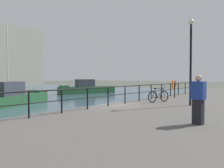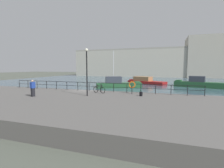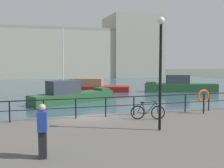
{
  "view_description": "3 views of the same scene",
  "coord_description": "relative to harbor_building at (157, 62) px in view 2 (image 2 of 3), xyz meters",
  "views": [
    {
      "loc": [
        -10.67,
        -8.96,
        2.72
      ],
      "look_at": [
        2.13,
        1.19,
        2.21
      ],
      "focal_mm": 37.52,
      "sensor_mm": 36.0,
      "label": 1
    },
    {
      "loc": [
        10.19,
        -19.59,
        4.0
      ],
      "look_at": [
        2.43,
        4.04,
        1.55
      ],
      "focal_mm": 26.55,
      "sensor_mm": 36.0,
      "label": 2
    },
    {
      "loc": [
        -2.95,
        -14.91,
        4.07
      ],
      "look_at": [
        2.07,
        1.77,
        2.65
      ],
      "focal_mm": 44.03,
      "sensor_mm": 36.0,
      "label": 3
    }
  ],
  "objects": [
    {
      "name": "ground_plane",
      "position": [
        -6.15,
        -57.37,
        -6.43
      ],
      "size": [
        240.0,
        240.0,
        0.0
      ],
      "primitive_type": "plane",
      "color": "#4C5147"
    },
    {
      "name": "water_basin",
      "position": [
        -6.15,
        -27.17,
        -6.43
      ],
      "size": [
        80.0,
        60.0,
        0.01
      ],
      "primitive_type": "cube",
      "color": "#385160",
      "rests_on": "ground_plane"
    },
    {
      "name": "quay_promenade",
      "position": [
        -6.15,
        -63.87,
        -5.89
      ],
      "size": [
        56.0,
        13.0,
        1.09
      ],
      "primitive_type": "cube",
      "color": "#565451",
      "rests_on": "ground_plane"
    },
    {
      "name": "harbor_building",
      "position": [
        0.0,
        0.0,
        0.0
      ],
      "size": [
        62.74,
        13.51,
        16.4
      ],
      "color": "#B2AD9E",
      "rests_on": "ground_plane"
    },
    {
      "name": "moored_white_yacht",
      "position": [
        -0.97,
        -35.38,
        -5.74
      ],
      "size": [
        9.84,
        6.25,
        1.79
      ],
      "rotation": [
        0.0,
        0.0,
        2.74
      ],
      "color": "maroon",
      "rests_on": "water_basin"
    },
    {
      "name": "moored_green_narrowboat",
      "position": [
        10.33,
        -39.53,
        -5.64
      ],
      "size": [
        9.72,
        4.7,
        2.29
      ],
      "rotation": [
        0.0,
        0.0,
        2.85
      ],
      "color": "#23512D",
      "rests_on": "water_basin"
    },
    {
      "name": "moored_red_daysailer",
      "position": [
        -5.2,
        -45.13,
        -5.63
      ],
      "size": [
        9.01,
        5.79,
        7.35
      ],
      "rotation": [
        0.0,
        0.0,
        0.45
      ],
      "color": "#23512D",
      "rests_on": "water_basin"
    },
    {
      "name": "quay_railing",
      "position": [
        -4.38,
        -58.12,
        -4.6
      ],
      "size": [
        24.51,
        0.07,
        1.08
      ],
      "color": "black",
      "rests_on": "quay_promenade"
    },
    {
      "name": "parked_bicycle",
      "position": [
        -3.29,
        -59.4,
        -4.95
      ],
      "size": [
        1.7,
        0.62,
        0.98
      ],
      "rotation": [
        0.0,
        0.0,
        -0.32
      ],
      "color": "black",
      "rests_on": "quay_promenade"
    },
    {
      "name": "mooring_bollard",
      "position": [
        1.62,
        -60.02,
        -5.12
      ],
      "size": [
        0.32,
        0.32,
        0.44
      ],
      "primitive_type": "cylinder",
      "color": "black",
      "rests_on": "quay_promenade"
    },
    {
      "name": "life_ring_stand",
      "position": [
        0.44,
        -58.81,
        -4.37
      ],
      "size": [
        0.75,
        0.16,
        1.4
      ],
      "color": "black",
      "rests_on": "quay_promenade"
    },
    {
      "name": "quay_lamp_post",
      "position": [
        -3.72,
        -61.61,
        -2.25
      ],
      "size": [
        0.32,
        0.32,
        4.87
      ],
      "color": "black",
      "rests_on": "quay_promenade"
    },
    {
      "name": "standing_person",
      "position": [
        -8.76,
        -63.7,
        -4.48
      ],
      "size": [
        0.33,
        0.47,
        1.69
      ],
      "rotation": [
        0.0,
        0.0,
        3.02
      ],
      "color": "black",
      "rests_on": "quay_promenade"
    }
  ]
}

